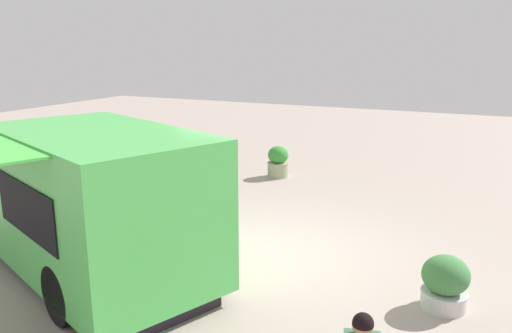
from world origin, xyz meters
The scene contains 5 objects.
ground_plane centered at (0.00, 0.00, 0.00)m, with size 40.00×40.00×0.00m, color #A6968A.
food_truck centered at (-2.52, -1.91, 1.12)m, with size 5.63×4.16×2.32m.
planter_flowering_near centered at (-2.00, 4.70, 0.41)m, with size 0.59×0.59×0.84m.
planter_flowering_far centered at (2.77, -0.79, 0.37)m, with size 0.63×0.63×0.75m.
plaza_bench centered at (-4.18, 3.45, 0.37)m, with size 1.88×0.50×0.48m.
Camera 1 is at (3.16, -7.59, 3.53)m, focal length 35.81 mm.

